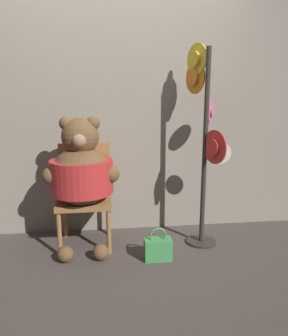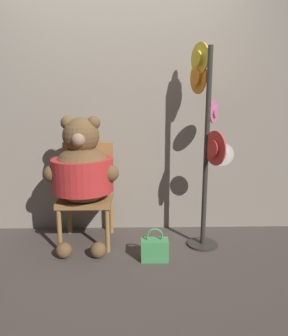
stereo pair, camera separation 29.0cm
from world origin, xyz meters
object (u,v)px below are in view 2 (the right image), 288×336
Objects in this scene: chair at (87,189)px; handbag_on_ground at (155,249)px; hat_display_rack at (207,132)px; teddy_bear at (82,171)px.

chair reaches higher than handbag_on_ground.
hat_display_rack is at bearing 33.86° from handbag_on_ground.
hat_display_rack is 6.34× the size of handbag_on_ground.
hat_display_rack is at bearing -6.96° from chair.
handbag_on_ground is at bearing -35.69° from chair.
chair is at bearing 144.31° from handbag_on_ground.
hat_display_rack is (1.10, 0.03, 0.34)m from teddy_bear.
chair is 0.86m from handbag_on_ground.
handbag_on_ground is at bearing -146.14° from hat_display_rack.
teddy_bear is 1.15m from hat_display_rack.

